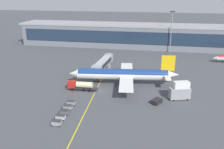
{
  "coord_description": "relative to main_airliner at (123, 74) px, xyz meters",
  "views": [
    {
      "loc": [
        21.2,
        -81.37,
        34.6
      ],
      "look_at": [
        3.75,
        6.18,
        4.5
      ],
      "focal_mm": 40.07,
      "sensor_mm": 36.0,
      "label": 1
    }
  ],
  "objects": [
    {
      "name": "ground_plane",
      "position": [
        -7.79,
        -8.22,
        -4.18
      ],
      "size": [
        700.0,
        700.0,
        0.0
      ],
      "primitive_type": "plane",
      "color": "#47494F"
    },
    {
      "name": "apron_lead_in_line",
      "position": [
        -8.95,
        -6.22,
        -4.18
      ],
      "size": [
        5.95,
        79.82,
        0.01
      ],
      "primitive_type": "cube",
      "rotation": [
        0.0,
        0.0,
        0.07
      ],
      "color": "yellow",
      "rests_on": "ground_plane"
    },
    {
      "name": "terminal_building",
      "position": [
        12.0,
        69.83,
        3.06
      ],
      "size": [
        180.08,
        20.86,
        14.45
      ],
      "color": "slate",
      "rests_on": "ground_plane"
    },
    {
      "name": "main_airliner",
      "position": [
        0.0,
        0.0,
        0.0
      ],
      "size": [
        42.1,
        33.47,
        11.83
      ],
      "color": "white",
      "rests_on": "ground_plane"
    },
    {
      "name": "jet_bridge",
      "position": [
        -10.21,
        10.82,
        0.99
      ],
      "size": [
        4.57,
        22.69,
        6.88
      ],
      "color": "#B2B7BC",
      "rests_on": "ground_plane"
    },
    {
      "name": "fuel_tanker",
      "position": [
        -14.41,
        -8.54,
        -2.44
      ],
      "size": [
        10.9,
        3.03,
        3.25
      ],
      "color": "#232326",
      "rests_on": "ground_plane"
    },
    {
      "name": "catering_lift",
      "position": [
        20.6,
        -10.08,
        -1.12
      ],
      "size": [
        7.24,
        4.54,
        6.3
      ],
      "color": "gray",
      "rests_on": "ground_plane"
    },
    {
      "name": "pushback_tug",
      "position": [
        13.12,
        -14.78,
        -3.33
      ],
      "size": [
        3.91,
        4.44,
        1.4
      ],
      "color": "black",
      "rests_on": "ground_plane"
    },
    {
      "name": "baggage_cart_0",
      "position": [
        -12.94,
        -34.04,
        -3.4
      ],
      "size": [
        2.72,
        1.72,
        1.48
      ],
      "color": "gray",
      "rests_on": "ground_plane"
    },
    {
      "name": "baggage_cart_1",
      "position": [
        -13.08,
        -30.84,
        -3.4
      ],
      "size": [
        2.72,
        1.72,
        1.48
      ],
      "color": "#B2B7BC",
      "rests_on": "ground_plane"
    },
    {
      "name": "baggage_cart_2",
      "position": [
        -13.22,
        -27.64,
        -3.4
      ],
      "size": [
        2.72,
        1.72,
        1.48
      ],
      "color": "#595B60",
      "rests_on": "ground_plane"
    },
    {
      "name": "baggage_cart_3",
      "position": [
        -13.35,
        -24.45,
        -3.4
      ],
      "size": [
        2.72,
        1.72,
        1.48
      ],
      "color": "gray",
      "rests_on": "ground_plane"
    },
    {
      "name": "baggage_cart_4",
      "position": [
        -13.49,
        -21.25,
        -3.4
      ],
      "size": [
        2.72,
        1.72,
        1.48
      ],
      "color": "gray",
      "rests_on": "ground_plane"
    },
    {
      "name": "apron_light_mast_1",
      "position": [
        18.7,
        57.88,
        9.68
      ],
      "size": [
        2.8,
        0.5,
        23.75
      ],
      "color": "gray",
      "rests_on": "ground_plane"
    }
  ]
}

